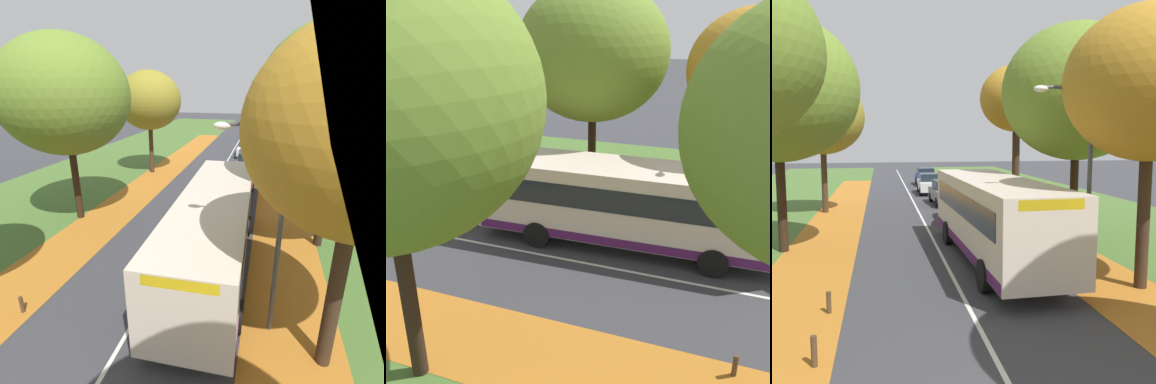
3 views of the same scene
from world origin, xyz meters
TOP-DOWN VIEW (x-y plane):
  - leaf_litter_left at (-4.60, 14.00)m, footprint 2.80×60.00m
  - grass_verge_right at (9.20, 20.00)m, footprint 12.00×90.00m
  - leaf_litter_right at (4.60, 14.00)m, footprint 2.80×60.00m
  - road_centre_line at (0.00, 20.00)m, footprint 0.12×80.00m
  - tree_left_mid at (-6.01, 14.36)m, footprint 6.21×6.21m
  - tree_left_far at (-5.51, 23.78)m, footprint 4.90×4.90m
  - tree_right_near at (5.34, 7.88)m, footprint 4.88×4.88m
  - tree_right_mid at (6.06, 14.31)m, footprint 6.39×6.39m
  - tree_right_far at (6.03, 22.82)m, footprint 4.49×4.49m
  - bollard_fourth at (-3.55, 4.77)m, footprint 0.12×0.12m
  - bollard_fifth at (-3.57, 7.51)m, footprint 0.12×0.12m
  - streetlamp_right at (3.67, 8.68)m, footprint 1.89×0.28m
  - bus at (1.79, 11.61)m, footprint 2.86×10.46m
  - car_red_lead at (1.97, 19.69)m, footprint 1.85×4.23m
  - car_grey_following at (2.05, 25.93)m, footprint 1.94×4.28m
  - car_white_third_in_line at (1.61, 31.95)m, footprint 1.83×4.23m
  - car_blue_fourth_in_line at (2.02, 38.80)m, footprint 1.82×4.22m

SIDE VIEW (x-z plane):
  - road_centre_line at x=0.00m, z-range 0.00..0.01m
  - grass_verge_right at x=9.20m, z-range 0.00..0.01m
  - leaf_litter_left at x=-4.60m, z-range 0.01..0.01m
  - leaf_litter_right at x=4.60m, z-range 0.01..0.01m
  - bollard_fifth at x=-3.57m, z-range 0.00..0.57m
  - bollard_fourth at x=-3.55m, z-range 0.00..0.64m
  - car_red_lead at x=1.97m, z-range 0.00..1.62m
  - car_grey_following at x=2.05m, z-range 0.00..1.62m
  - car_white_third_in_line at x=1.61m, z-range 0.00..1.62m
  - car_blue_fourth_in_line at x=2.02m, z-range 0.00..1.62m
  - bus at x=1.79m, z-range 0.21..3.19m
  - streetlamp_right at x=3.67m, z-range 0.74..6.74m
  - tree_left_far at x=-5.51m, z-range 1.72..9.61m
  - tree_right_near at x=5.34m, z-range 1.86..10.01m
  - tree_left_mid at x=-6.01m, z-range 1.74..10.83m
  - tree_right_mid at x=6.06m, z-range 1.73..10.97m
  - tree_right_far at x=6.03m, z-range 2.35..11.21m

